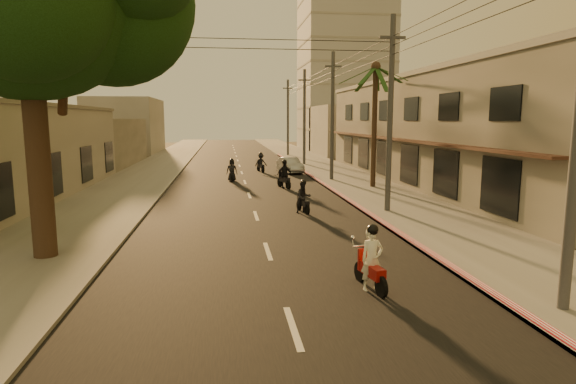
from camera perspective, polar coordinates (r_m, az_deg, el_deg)
name	(u,v)px	position (r m, az deg, el deg)	size (l,w,h in m)	color
ground	(274,270)	(14.27, -1.69, -9.23)	(160.00, 160.00, 0.00)	#383023
road	(245,182)	(33.82, -5.14, 1.17)	(10.00, 140.00, 0.02)	black
sidewalk_right	(349,180)	(34.93, 7.25, 1.46)	(5.00, 140.00, 0.12)	slate
sidewalk_left	(134,183)	(34.34, -17.74, 0.99)	(5.00, 140.00, 0.12)	slate
curb_stripe	(332,190)	(29.54, 5.21, 0.27)	(0.20, 60.00, 0.20)	red
shophouse_row	(449,130)	(35.04, 18.56, 6.99)	(8.80, 34.20, 7.30)	gray
distant_tower	(345,51)	(72.29, 6.73, 16.22)	(12.10, 12.10, 28.00)	#B7B5B2
palm_tree	(376,74)	(31.08, 10.35, 13.61)	(5.00, 5.00, 8.20)	black
utility_poles	(333,88)	(34.42, 5.32, 12.19)	(1.20, 48.26, 9.00)	#38383A
filler_right	(349,130)	(60.51, 7.26, 7.25)	(8.00, 14.00, 6.00)	#ABA49A
filler_left_near	(89,143)	(49.21, -22.49, 5.44)	(8.00, 14.00, 4.40)	#ABA49A
filler_left_far	(127,126)	(66.72, -18.58, 7.43)	(8.00, 14.00, 7.00)	#ABA49A
scooter_red	(372,261)	(12.63, 9.87, -8.08)	(0.79, 1.77, 1.75)	black
scooter_mid_a	(303,198)	(22.59, 1.84, -0.69)	(0.94, 1.60, 1.58)	black
scooter_mid_b	(284,175)	(30.65, -0.44, 2.01)	(1.27, 1.83, 1.86)	black
scooter_far_a	(232,171)	(34.39, -6.67, 2.50)	(0.78, 1.68, 1.65)	black
scooter_far_b	(261,163)	(40.31, -3.24, 3.46)	(1.30, 1.64, 1.64)	black
parked_car	(290,165)	(39.56, 0.24, 3.19)	(1.95, 3.99, 1.26)	#A6AAAF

